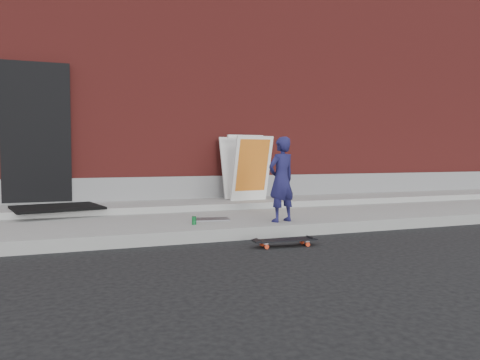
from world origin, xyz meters
name	(u,v)px	position (x,y,z in m)	size (l,w,h in m)	color
ground	(255,239)	(0.00, 0.00, 0.00)	(80.00, 80.00, 0.00)	black
sidewalk	(218,218)	(0.00, 1.50, 0.07)	(20.00, 3.00, 0.15)	gray
apron	(202,204)	(0.00, 2.40, 0.20)	(20.00, 1.20, 0.10)	gray
building	(153,99)	(0.00, 6.99, 2.50)	(20.00, 8.10, 5.00)	maroon
child	(281,179)	(0.52, 0.33, 0.71)	(0.41, 0.27, 1.13)	#1A1947
skateboard	(285,241)	(0.15, -0.53, 0.07)	(0.72, 0.23, 0.08)	red
pizza_sign	(246,167)	(0.81, 2.38, 0.82)	(0.75, 0.86, 1.14)	white
soda_can	(194,220)	(-0.64, 0.47, 0.20)	(0.06, 0.06, 0.11)	#19813A
doormat	(57,207)	(-2.30, 2.06, 0.27)	(1.20, 0.97, 0.03)	black
utility_plate	(212,219)	(-0.30, 0.83, 0.16)	(0.47, 0.30, 0.01)	#545459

